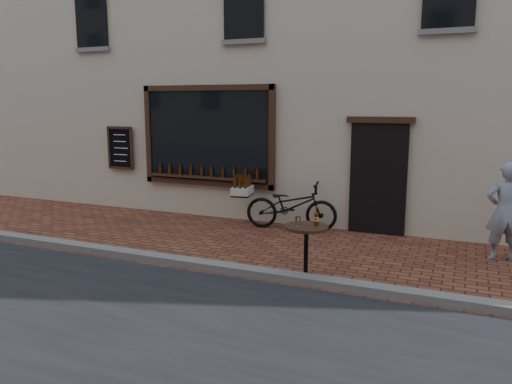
% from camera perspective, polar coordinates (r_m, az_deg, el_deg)
% --- Properties ---
extents(ground, '(90.00, 90.00, 0.00)m').
position_cam_1_polar(ground, '(7.76, -5.23, -9.35)').
color(ground, '#5B2A1D').
rests_on(ground, ground).
extents(kerb, '(90.00, 0.25, 0.12)m').
position_cam_1_polar(kerb, '(7.91, -4.55, -8.50)').
color(kerb, slate).
rests_on(kerb, ground).
extents(shop_building, '(28.00, 6.20, 10.00)m').
position_cam_1_polar(shop_building, '(13.60, 8.38, 20.29)').
color(shop_building, '#BDAE95').
rests_on(shop_building, ground).
extents(cargo_bicycle, '(2.24, 0.97, 1.06)m').
position_cam_1_polar(cargo_bicycle, '(10.30, 3.84, -1.51)').
color(cargo_bicycle, black).
rests_on(cargo_bicycle, ground).
extents(bistro_table, '(0.64, 0.64, 1.10)m').
position_cam_1_polar(bistro_table, '(7.37, 5.78, -5.63)').
color(bistro_table, black).
rests_on(bistro_table, ground).
extents(pedestrian, '(0.69, 0.54, 1.65)m').
position_cam_1_polar(pedestrian, '(9.15, 26.54, -2.02)').
color(pedestrian, gray).
rests_on(pedestrian, ground).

